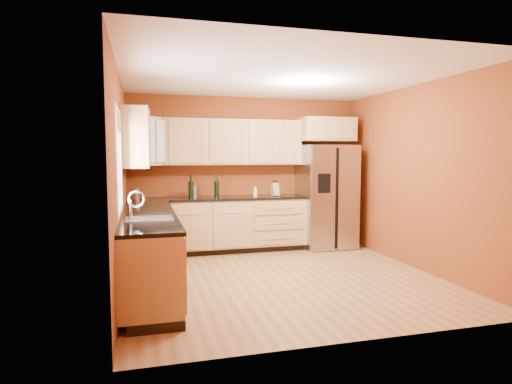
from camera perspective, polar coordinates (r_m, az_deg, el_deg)
floor at (r=5.75m, az=3.51°, el=-11.33°), size 4.00×4.00×0.00m
ceiling at (r=5.61m, az=3.65°, el=15.09°), size 4.00×4.00×0.00m
wall_back at (r=7.45m, az=-1.33°, el=2.56°), size 4.00×0.04×2.60m
wall_front at (r=3.69m, az=13.51°, el=-0.06°), size 4.00×0.04×2.60m
wall_left at (r=5.25m, az=-17.61°, el=1.30°), size 0.04×4.00×2.60m
wall_right at (r=6.45m, az=20.68°, el=1.86°), size 0.04×4.00×2.60m
base_cabinets_back at (r=7.13m, az=-5.05°, el=-4.51°), size 2.90×0.60×0.88m
base_cabinets_left at (r=5.36m, az=-14.13°, el=-7.83°), size 0.60×2.80×0.88m
countertop_back at (r=7.06m, az=-5.07°, el=-0.84°), size 2.90×0.62×0.04m
countertop_left at (r=5.28m, az=-14.13°, el=-2.95°), size 0.62×2.80×0.04m
upper_cabinets_back at (r=7.23m, az=-2.97°, el=6.64°), size 2.30×0.33×0.75m
upper_cabinets_left at (r=5.96m, az=-15.84°, el=6.81°), size 0.33×1.35×0.75m
corner_upper_cabinet at (r=6.91m, az=-14.35°, el=6.57°), size 0.67×0.67×0.75m
over_fridge_cabinet at (r=7.61m, az=9.23°, el=8.20°), size 0.92×0.60×0.40m
refrigerator at (r=7.56m, az=9.34°, el=-0.58°), size 0.90×0.75×1.78m
window at (r=4.74m, az=-17.72°, el=3.96°), size 0.03×0.90×1.00m
sink_faucet at (r=4.76m, az=-14.08°, el=-1.74°), size 0.50×0.42×0.30m
canister_left at (r=7.00m, az=-15.69°, el=-0.19°), size 0.13×0.13×0.17m
canister_right at (r=7.05m, az=-8.19°, el=0.12°), size 0.16×0.16×0.21m
wine_bottle_a at (r=6.97m, az=-8.68°, el=0.72°), size 0.10×0.10×0.37m
wine_bottle_b at (r=6.99m, az=-5.26°, el=0.76°), size 0.10×0.10×0.37m
knife_block at (r=7.25m, az=2.55°, el=0.34°), size 0.12×0.12×0.22m
soap_dispenser at (r=7.14m, az=-0.11°, el=0.09°), size 0.07×0.07×0.17m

